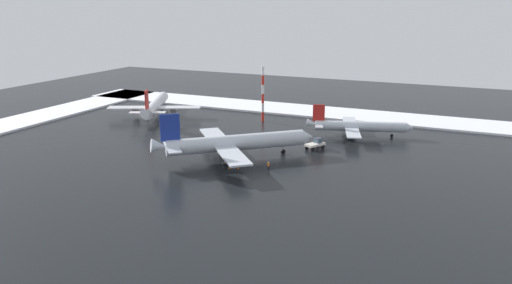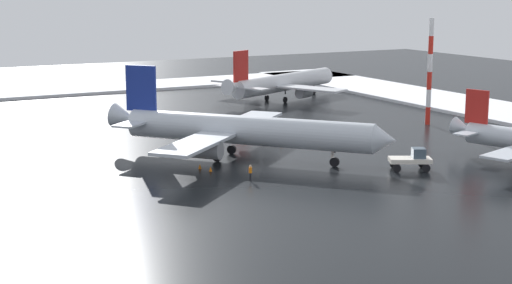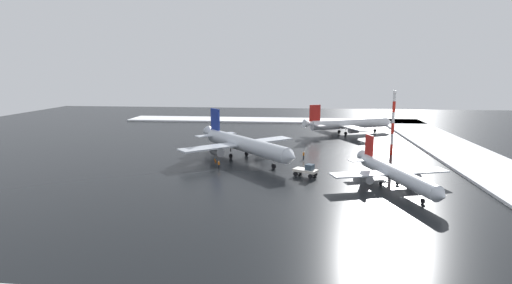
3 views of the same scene
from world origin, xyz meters
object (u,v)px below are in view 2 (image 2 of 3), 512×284
airplane_distant_tail (241,130)px  traffic_cone_near_nose (211,169)px  ground_crew_near_tug (250,172)px  antenna_mast (430,72)px  traffic_cone_wingtip_side (281,143)px  traffic_cone_mid_line (200,166)px  ground_crew_by_nose_gear (333,139)px  airplane_far_rear (282,83)px  pushback_tug (412,159)px

airplane_distant_tail → traffic_cone_near_nose: airplane_distant_tail is taller
ground_crew_near_tug → antenna_mast: 43.49m
airplane_distant_tail → traffic_cone_wingtip_side: airplane_distant_tail is taller
traffic_cone_near_nose → traffic_cone_mid_line: same height
ground_crew_by_nose_gear → airplane_distant_tail: bearing=123.5°
airplane_far_rear → traffic_cone_mid_line: (-42.08, 34.79, -2.91)m
antenna_mast → traffic_cone_mid_line: (-10.50, 41.44, -7.52)m
pushback_tug → antenna_mast: (22.15, -20.86, 6.52)m
traffic_cone_near_nose → antenna_mast: bearing=-73.4°
traffic_cone_near_nose → traffic_cone_wingtip_side: (8.98, -14.12, 0.00)m
ground_crew_by_nose_gear → traffic_cone_mid_line: 20.54m
traffic_cone_wingtip_side → ground_crew_near_tug: bearing=140.6°
airplane_distant_tail → antenna_mast: 36.28m
airplane_distant_tail → ground_crew_near_tug: (-9.84, 3.91, -2.54)m
airplane_distant_tail → traffic_cone_wingtip_side: 10.21m
pushback_tug → antenna_mast: bearing=74.8°
ground_crew_by_nose_gear → traffic_cone_wingtip_side: (3.64, 5.53, -0.70)m
airplane_distant_tail → ground_crew_by_nose_gear: 14.13m
ground_crew_by_nose_gear → traffic_cone_mid_line: (-3.67, 20.19, -0.70)m
airplane_distant_tail → traffic_cone_mid_line: airplane_distant_tail is taller
pushback_tug → ground_crew_by_nose_gear: size_ratio=2.98×
pushback_tug → traffic_cone_wingtip_side: (18.97, 5.92, -1.01)m
antenna_mast → traffic_cone_near_nose: (-12.17, 40.90, -7.52)m
pushback_tug → ground_crew_by_nose_gear: 15.34m
airplane_distant_tail → ground_crew_by_nose_gear: size_ratio=17.04×
traffic_cone_wingtip_side → ground_crew_by_nose_gear: bearing=-123.3°
ground_crew_near_tug → traffic_cone_wingtip_side: bearing=-111.6°
airplane_distant_tail → traffic_cone_mid_line: (-2.32, 6.36, -3.24)m
traffic_cone_near_nose → ground_crew_near_tug: bearing=-161.9°
airplane_distant_tail → ground_crew_near_tug: airplane_distant_tail is taller
pushback_tug → ground_crew_near_tug: bearing=-164.8°
pushback_tug → traffic_cone_near_nose: 22.41m
ground_crew_near_tug → traffic_cone_mid_line: bearing=-54.0°
traffic_cone_near_nose → traffic_cone_mid_line: bearing=18.1°
traffic_cone_wingtip_side → pushback_tug: bearing=-162.7°
ground_crew_near_tug → ground_crew_by_nose_gear: 20.97m
airplane_far_rear → ground_crew_by_nose_gear: (-38.41, 14.59, -2.22)m
ground_crew_near_tug → antenna_mast: bearing=-137.3°
airplane_far_rear → traffic_cone_wingtip_side: (-34.77, 20.13, -2.91)m
airplane_distant_tail → antenna_mast: size_ratio=1.87×
traffic_cone_near_nose → traffic_cone_wingtip_side: 16.73m
traffic_cone_mid_line → airplane_far_rear: bearing=-39.6°
traffic_cone_mid_line → traffic_cone_wingtip_side: bearing=-63.5°
airplane_far_rear → traffic_cone_near_nose: 55.64m
pushback_tug → traffic_cone_near_nose: (9.99, 20.04, -1.01)m
ground_crew_near_tug → ground_crew_by_nose_gear: size_ratio=1.00×
traffic_cone_near_nose → pushback_tug: bearing=-116.5°
traffic_cone_wingtip_side → traffic_cone_near_nose: bearing=122.5°
traffic_cone_wingtip_side → airplane_far_rear: bearing=-30.1°
antenna_mast → traffic_cone_mid_line: antenna_mast is taller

